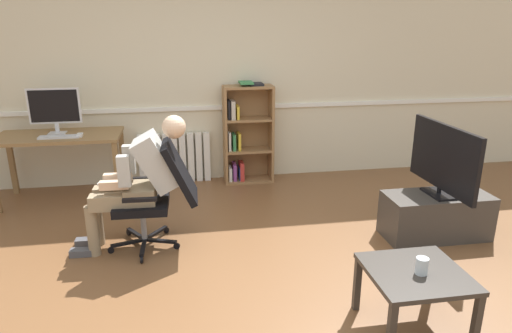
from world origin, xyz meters
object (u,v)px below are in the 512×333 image
at_px(computer_desk, 59,144).
at_px(office_chair, 159,191).
at_px(imac_monitor, 54,108).
at_px(radiator, 175,158).
at_px(drinking_glass, 422,266).
at_px(tv_stand, 436,216).
at_px(person_seated, 138,179).
at_px(tv_screen, 443,159).
at_px(computer_mouse, 80,135).
at_px(keyboard, 59,137).
at_px(bookshelf, 245,135).
at_px(coffee_table, 415,279).

relative_size(computer_desk, office_chair, 1.37).
relative_size(computer_desk, imac_monitor, 2.42).
distance_m(computer_desk, radiator, 1.34).
xyz_separation_m(computer_desk, drinking_glass, (2.78, -2.82, -0.17)).
distance_m(imac_monitor, drinking_glass, 4.06).
xyz_separation_m(computer_desk, tv_stand, (3.64, -1.56, -0.44)).
bearing_deg(office_chair, tv_stand, 86.35).
xyz_separation_m(person_seated, tv_screen, (2.70, -0.25, 0.12)).
distance_m(computer_mouse, office_chair, 1.50).
distance_m(computer_desk, office_chair, 1.73).
relative_size(keyboard, computer_mouse, 4.19).
height_order(imac_monitor, office_chair, imac_monitor).
distance_m(imac_monitor, tv_stand, 4.10).
bearing_deg(bookshelf, drinking_glass, -77.93).
bearing_deg(tv_screen, computer_mouse, 65.12).
distance_m(keyboard, person_seated, 1.48).
bearing_deg(tv_stand, office_chair, 174.51).
relative_size(tv_stand, coffee_table, 1.58).
relative_size(keyboard, tv_stand, 0.43).
distance_m(imac_monitor, person_seated, 1.74).
height_order(bookshelf, office_chair, bookshelf).
xyz_separation_m(computer_desk, person_seated, (0.94, -1.31, -0.01)).
relative_size(computer_desk, tv_stand, 1.37).
distance_m(computer_desk, computer_mouse, 0.30).
xyz_separation_m(tv_screen, coffee_table, (-0.88, -1.22, -0.39)).
relative_size(computer_mouse, coffee_table, 0.16).
height_order(computer_desk, office_chair, office_chair).
distance_m(computer_desk, imac_monitor, 0.40).
bearing_deg(person_seated, computer_mouse, -148.14).
bearing_deg(imac_monitor, radiator, 14.00).
height_order(office_chair, person_seated, person_seated).
bearing_deg(tv_screen, computer_desk, 64.93).
distance_m(imac_monitor, coffee_table, 4.05).
bearing_deg(coffee_table, person_seated, 141.08).
height_order(radiator, coffee_table, radiator).
relative_size(imac_monitor, tv_stand, 0.57).
xyz_separation_m(imac_monitor, person_seated, (0.96, -1.39, -0.40)).
height_order(computer_mouse, tv_screen, tv_screen).
bearing_deg(radiator, tv_screen, -39.02).
distance_m(computer_desk, bookshelf, 2.13).
relative_size(bookshelf, tv_stand, 1.29).
bearing_deg(imac_monitor, keyboard, -73.60).
bearing_deg(computer_mouse, tv_stand, -23.04).
relative_size(bookshelf, tv_screen, 1.27).
distance_m(imac_monitor, computer_mouse, 0.43).
xyz_separation_m(office_chair, tv_screen, (2.53, -0.24, 0.24)).
bearing_deg(imac_monitor, computer_mouse, -36.11).
relative_size(radiator, office_chair, 0.91).
bearing_deg(drinking_glass, person_seated, 140.64).
relative_size(tv_stand, drinking_glass, 8.82).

